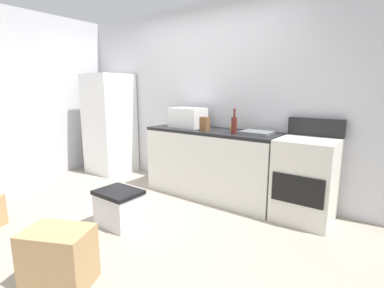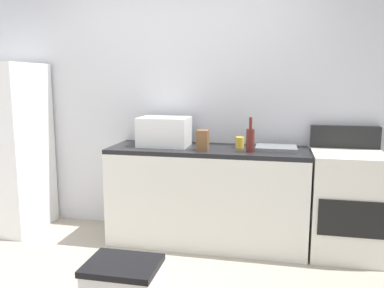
% 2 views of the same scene
% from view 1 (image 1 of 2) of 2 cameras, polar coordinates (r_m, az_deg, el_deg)
% --- Properties ---
extents(ground_plane, '(6.00, 6.00, 0.00)m').
position_cam_1_polar(ground_plane, '(3.33, -12.39, -14.68)').
color(ground_plane, '#9E9384').
extents(wall_back, '(5.00, 0.10, 2.60)m').
position_cam_1_polar(wall_back, '(4.19, 3.18, 9.15)').
color(wall_back, silver).
rests_on(wall_back, ground_plane).
extents(wall_left, '(0.10, 3.20, 2.60)m').
position_cam_1_polar(wall_left, '(5.14, -31.56, 7.89)').
color(wall_left, silver).
rests_on(wall_left, ground_plane).
extents(kitchen_counter, '(1.80, 0.60, 0.90)m').
position_cam_1_polar(kitchen_counter, '(3.85, 3.92, -3.79)').
color(kitchen_counter, silver).
rests_on(kitchen_counter, ground_plane).
extents(refrigerator, '(0.68, 0.66, 1.67)m').
position_cam_1_polar(refrigerator, '(5.13, -16.05, 3.87)').
color(refrigerator, white).
rests_on(refrigerator, ground_plane).
extents(stove_oven, '(0.60, 0.61, 1.10)m').
position_cam_1_polar(stove_oven, '(3.39, 21.75, -6.36)').
color(stove_oven, silver).
rests_on(stove_oven, ground_plane).
extents(microwave, '(0.46, 0.34, 0.27)m').
position_cam_1_polar(microwave, '(4.00, -0.82, 5.29)').
color(microwave, white).
rests_on(microwave, kitchen_counter).
extents(sink_basin, '(0.36, 0.32, 0.03)m').
position_cam_1_polar(sink_basin, '(3.53, 12.90, 2.30)').
color(sink_basin, slate).
rests_on(sink_basin, kitchen_counter).
extents(wine_bottle, '(0.07, 0.07, 0.30)m').
position_cam_1_polar(wine_bottle, '(3.44, 8.38, 3.85)').
color(wine_bottle, '#591E19').
rests_on(wine_bottle, kitchen_counter).
extents(coffee_mug, '(0.08, 0.08, 0.10)m').
position_cam_1_polar(coffee_mug, '(3.66, 8.28, 3.32)').
color(coffee_mug, gold).
rests_on(coffee_mug, kitchen_counter).
extents(knife_block, '(0.10, 0.10, 0.18)m').
position_cam_1_polar(knife_block, '(3.65, 2.56, 4.02)').
color(knife_block, brown).
rests_on(knife_block, kitchen_counter).
extents(cardboard_box_large, '(0.56, 0.49, 0.43)m').
position_cam_1_polar(cardboard_box_large, '(2.45, -25.01, -19.77)').
color(cardboard_box_large, tan).
rests_on(cardboard_box_large, ground_plane).
extents(storage_bin, '(0.46, 0.36, 0.38)m').
position_cam_1_polar(storage_bin, '(3.20, -14.32, -12.15)').
color(storage_bin, silver).
rests_on(storage_bin, ground_plane).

